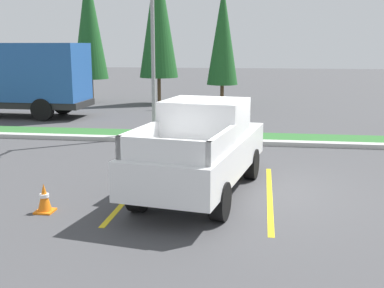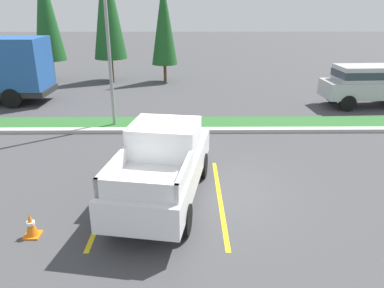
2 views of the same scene
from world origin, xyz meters
name	(u,v)px [view 1 (image 1 of 2)]	position (x,y,z in m)	size (l,w,h in m)	color
ground_plane	(238,186)	(0.00, 0.00, 0.00)	(120.00, 120.00, 0.00)	#424244
parking_line_near	(135,190)	(-2.37, -0.63, 0.00)	(0.12, 4.80, 0.01)	yellow
parking_line_far	(270,196)	(0.73, -0.63, 0.00)	(0.12, 4.80, 0.01)	yellow
curb_strip	(246,142)	(0.00, 5.00, 0.07)	(56.00, 0.40, 0.15)	#B2B2AD
grass_median	(247,137)	(0.00, 6.10, 0.03)	(56.00, 1.80, 0.06)	#2D662D
pickup_truck_main	(202,148)	(-0.81, -0.58, 1.04)	(2.74, 5.47, 2.10)	black
cargo_truck_distant	(18,77)	(-10.77, 9.99, 1.85)	(6.83, 2.57, 3.40)	black
street_light	(152,22)	(-3.39, 5.75, 4.08)	(0.24, 1.49, 7.06)	gray
cypress_tree_leftmost	(89,23)	(-9.39, 15.91, 4.55)	(2.01, 2.01, 7.72)	brown
cypress_tree_left_inner	(158,15)	(-5.36, 15.89, 4.94)	(2.18, 2.18, 8.38)	brown
cypress_tree_center	(223,35)	(-1.71, 15.50, 3.84)	(1.70, 1.70, 6.53)	brown
traffic_cone	(44,198)	(-3.77, -2.37, 0.29)	(0.36, 0.36, 0.60)	orange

